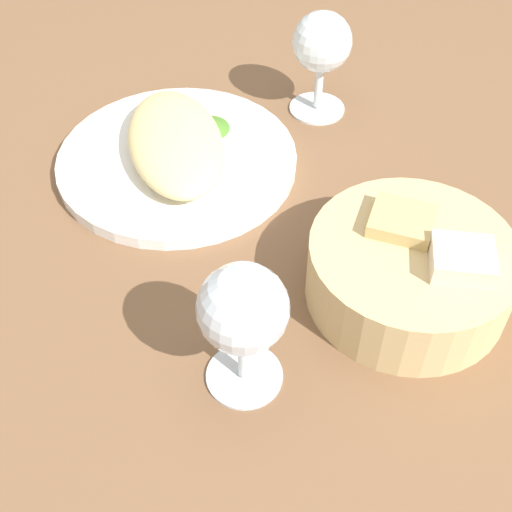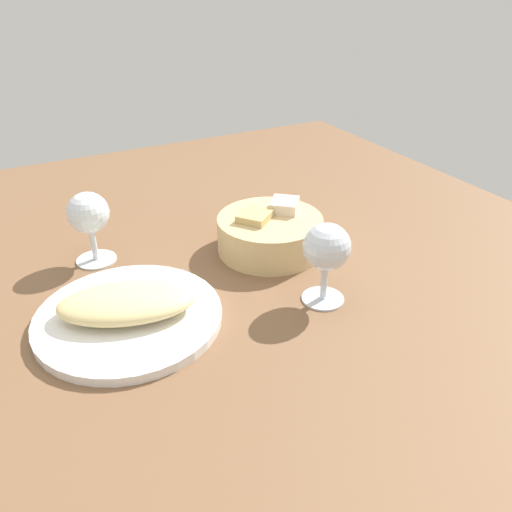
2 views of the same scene
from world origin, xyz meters
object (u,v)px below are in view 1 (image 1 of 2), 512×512
at_px(plate, 177,160).
at_px(wine_glass_near, 243,314).
at_px(wine_glass_far, 322,48).
at_px(bread_basket, 411,269).

height_order(plate, wine_glass_near, wine_glass_near).
xyz_separation_m(plate, wine_glass_far, (-0.00, 0.19, 0.08)).
xyz_separation_m(plate, bread_basket, (0.28, 0.09, 0.03)).
xyz_separation_m(bread_basket, wine_glass_near, (-0.00, -0.17, 0.05)).
bearing_deg(wine_glass_near, bread_basket, 88.53).
xyz_separation_m(plate, wine_glass_near, (0.27, -0.08, 0.08)).
height_order(wine_glass_near, wine_glass_far, wine_glass_near).
distance_m(wine_glass_near, wine_glass_far, 0.39).
bearing_deg(plate, wine_glass_far, 90.52).
bearing_deg(bread_basket, plate, -162.49).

